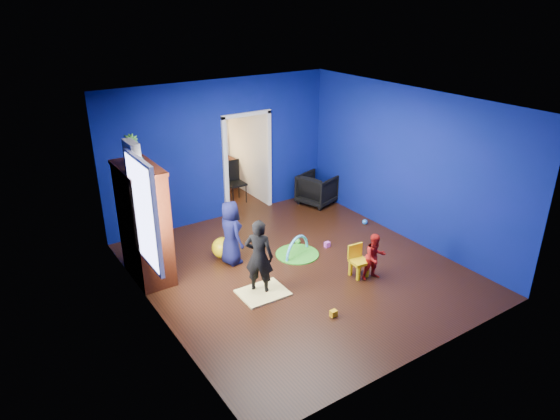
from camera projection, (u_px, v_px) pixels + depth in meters
floor at (298, 269)px, 8.68m from camera, size 5.00×5.50×0.01m
ceiling at (301, 102)px, 7.53m from camera, size 5.00×5.50×0.01m
wall_back at (221, 151)px, 10.21m from camera, size 5.00×0.02×2.90m
wall_front at (432, 261)px, 6.00m from camera, size 5.00×0.02×2.90m
wall_left at (151, 228)px, 6.84m from camera, size 0.02×5.50×2.90m
wall_right at (407, 165)px, 9.37m from camera, size 0.02×5.50×2.90m
alcove at (228, 146)px, 11.26m from camera, size 1.00×1.75×2.50m
armchair at (317, 189)px, 11.29m from camera, size 0.95×0.94×0.69m
child_black at (259, 257)px, 7.81m from camera, size 0.53×0.54×1.25m
child_navy at (231, 233)px, 8.68m from camera, size 0.39×0.58×1.17m
toddler_red at (375, 257)px, 8.25m from camera, size 0.45×0.38×0.81m
vase at (143, 165)px, 7.44m from camera, size 0.24×0.24×0.21m
potted_plant at (131, 149)px, 7.79m from camera, size 0.30×0.30×0.44m
tv_armoire at (144, 223)px, 8.10m from camera, size 0.58×1.14×1.96m
crt_tv at (146, 221)px, 8.10m from camera, size 0.46×0.70×0.54m
yellow_blanket at (263, 293)px, 7.97m from camera, size 0.76×0.62×0.03m
hopper_ball at (223, 248)px, 9.00m from camera, size 0.39×0.39×0.39m
kid_chair at (359, 263)px, 8.39m from camera, size 0.31×0.31×0.50m
play_mat at (297, 254)px, 9.17m from camera, size 0.79×0.79×0.02m
toy_arch at (297, 254)px, 9.16m from camera, size 0.69×0.31×0.72m
window_left at (142, 213)px, 7.07m from camera, size 0.03×0.95×1.55m
curtain at (140, 217)px, 7.67m from camera, size 0.14×0.42×2.40m
doorway at (247, 165)px, 10.67m from camera, size 1.16×0.10×2.10m
study_desk at (217, 175)px, 12.09m from camera, size 0.88×0.44×0.75m
desk_monitor at (213, 151)px, 11.96m from camera, size 0.40×0.05×0.32m
desk_lamp at (204, 154)px, 11.78m from camera, size 0.14×0.14×0.14m
folding_chair at (236, 183)px, 11.33m from camera, size 0.40×0.40×0.92m
book_shelf at (211, 106)px, 11.52m from camera, size 0.88×0.24×0.04m
toy_0 at (365, 260)px, 8.89m from camera, size 0.10×0.08×0.10m
toy_1 at (365, 222)px, 10.37m from camera, size 0.11×0.11×0.11m
toy_2 at (333, 313)px, 7.40m from camera, size 0.10×0.08×0.10m
toy_3 at (297, 241)px, 9.55m from camera, size 0.11×0.11×0.11m
toy_4 at (327, 244)px, 9.43m from camera, size 0.10×0.08×0.10m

